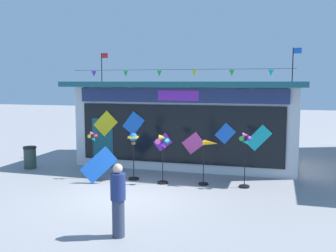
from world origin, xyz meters
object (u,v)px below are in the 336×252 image
Objects in this scene: wind_spinner_center_right at (208,155)px; kite_shop_building at (190,121)px; wind_spinner_center_left at (162,151)px; trash_bin at (30,157)px; wind_spinner_right at (245,153)px; wind_spinner_left at (133,146)px; person_mid_plaza at (118,200)px; display_kite_on_ground at (99,165)px; wind_spinner_far_left at (93,153)px.

kite_shop_building is at bearing 111.97° from wind_spinner_center_right.
trash_bin is at bearing 172.20° from wind_spinner_center_left.
wind_spinner_right is at bearing 1.35° from wind_spinner_center_right.
wind_spinner_left is 1.18m from wind_spinner_center_left.
person_mid_plaza is at bearing -72.77° from wind_spinner_left.
display_kite_on_ground is (-0.98, -0.77, -0.58)m from wind_spinner_left.
wind_spinner_right is (2.74, 0.27, 0.02)m from wind_spinner_center_left.
wind_spinner_center_left is at bearing -1.48° from wind_spinner_far_left.
wind_spinner_right is 2.07× the size of trash_bin.
wind_spinner_right is at bearing 5.68° from wind_spinner_center_left.
wind_spinner_center_right is 5.03m from person_mid_plaza.
wind_spinner_center_left reaches higher than display_kite_on_ground.
kite_shop_building reaches higher than wind_spinner_center_right.
wind_spinner_center_left is at bearing 13.55° from display_kite_on_ground.
kite_shop_building is 6.77m from trash_bin.
wind_spinner_far_left is 1.43× the size of display_kite_on_ground.
wind_spinner_far_left is 1.00× the size of wind_spinner_center_left.
wind_spinner_far_left is at bearing -172.79° from wind_spinner_left.
wind_spinner_center_right is 3.76m from display_kite_on_ground.
kite_shop_building reaches higher than wind_spinner_center_left.
wind_spinner_far_left is 2.64m from wind_spinner_center_left.
wind_spinner_left is at bearing -6.61° from trash_bin.
wind_spinner_center_left is (-0.08, -3.84, -0.62)m from kite_shop_building.
wind_spinner_right reaches higher than wind_spinner_far_left.
wind_spinner_left is at bearing -179.75° from wind_spinner_right.
person_mid_plaza is 8.25m from trash_bin.
wind_spinner_right is 5.47m from person_mid_plaza.
kite_shop_building is at bearing 54.21° from wind_spinner_far_left.
wind_spinner_center_right is 1.22m from wind_spinner_right.
wind_spinner_far_left is at bearing -125.79° from kite_shop_building.
display_kite_on_ground is (0.50, -0.58, -0.28)m from wind_spinner_far_left.
kite_shop_building is 5.42× the size of wind_spinner_far_left.
trash_bin is (-3.19, 0.73, -0.46)m from wind_spinner_far_left.
person_mid_plaza is (1.52, -4.90, -0.35)m from wind_spinner_left.
display_kite_on_ground is (-2.21, -4.35, -1.14)m from kite_shop_building.
wind_spinner_right reaches higher than wind_spinner_center_right.
wind_spinner_far_left reaches higher than trash_bin.
wind_spinner_left is 2.69m from wind_spinner_center_right.
wind_spinner_center_right is (4.17, 0.18, 0.11)m from wind_spinner_far_left.
wind_spinner_center_right is (1.45, -3.59, -0.74)m from kite_shop_building.
person_mid_plaza is 1.90× the size of trash_bin.
trash_bin is at bearing -152.77° from kite_shop_building.
person_mid_plaza is at bearing -88.07° from kite_shop_building.
kite_shop_building is 3.94m from wind_spinner_center_right.
wind_spinner_left is at bearing 38.12° from display_kite_on_ground.
wind_spinner_right reaches higher than wind_spinner_left.
wind_spinner_center_left is 4.67m from person_mid_plaza.
wind_spinner_right is at bearing 0.25° from wind_spinner_left.
display_kite_on_ground is at bearing 50.16° from person_mid_plaza.
wind_spinner_left is (1.48, 0.19, 0.30)m from wind_spinner_far_left.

